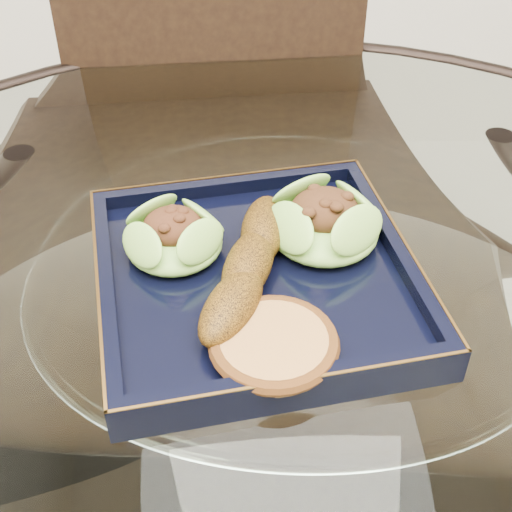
{
  "coord_description": "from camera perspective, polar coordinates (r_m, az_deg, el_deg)",
  "views": [
    {
      "loc": [
        -0.06,
        -0.43,
        1.19
      ],
      "look_at": [
        -0.03,
        0.03,
        0.8
      ],
      "focal_mm": 50.0,
      "sensor_mm": 36.0,
      "label": 1
    }
  ],
  "objects": [
    {
      "name": "dining_table",
      "position": [
        0.74,
        2.3,
        -13.48
      ],
      "size": [
        1.13,
        1.13,
        0.77
      ],
      "color": "white",
      "rests_on": "ground"
    },
    {
      "name": "dining_chair",
      "position": [
        1.03,
        -2.56,
        2.86
      ],
      "size": [
        0.45,
        0.45,
        1.01
      ],
      "rotation": [
        0.0,
        0.0,
        0.04
      ],
      "color": "black",
      "rests_on": "ground"
    },
    {
      "name": "navy_plate",
      "position": [
        0.62,
        -0.0,
        -2.11
      ],
      "size": [
        0.31,
        0.31,
        0.02
      ],
      "primitive_type": "cube",
      "rotation": [
        0.0,
        0.0,
        0.14
      ],
      "color": "black",
      "rests_on": "dining_table"
    },
    {
      "name": "lettuce_wrap_left",
      "position": [
        0.63,
        -6.57,
        1.37
      ],
      "size": [
        0.11,
        0.11,
        0.03
      ],
      "primitive_type": "ellipsoid",
      "rotation": [
        0.0,
        0.0,
        0.29
      ],
      "color": "#57A630",
      "rests_on": "navy_plate"
    },
    {
      "name": "lettuce_wrap_right",
      "position": [
        0.64,
        5.48,
        2.51
      ],
      "size": [
        0.11,
        0.11,
        0.04
      ],
      "primitive_type": "ellipsoid",
      "rotation": [
        0.0,
        0.0,
        0.13
      ],
      "color": "#6AA42F",
      "rests_on": "navy_plate"
    },
    {
      "name": "roasted_plantain",
      "position": [
        0.6,
        -0.62,
        -0.73
      ],
      "size": [
        0.1,
        0.19,
        0.03
      ],
      "primitive_type": "ellipsoid",
      "rotation": [
        0.0,
        0.0,
        1.25
      ],
      "color": "#623C0A",
      "rests_on": "navy_plate"
    },
    {
      "name": "crumb_patty",
      "position": [
        0.55,
        1.44,
        -7.16
      ],
      "size": [
        0.1,
        0.1,
        0.02
      ],
      "primitive_type": "cylinder",
      "rotation": [
        0.0,
        0.0,
        -0.13
      ],
      "color": "#B77F3D",
      "rests_on": "navy_plate"
    }
  ]
}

